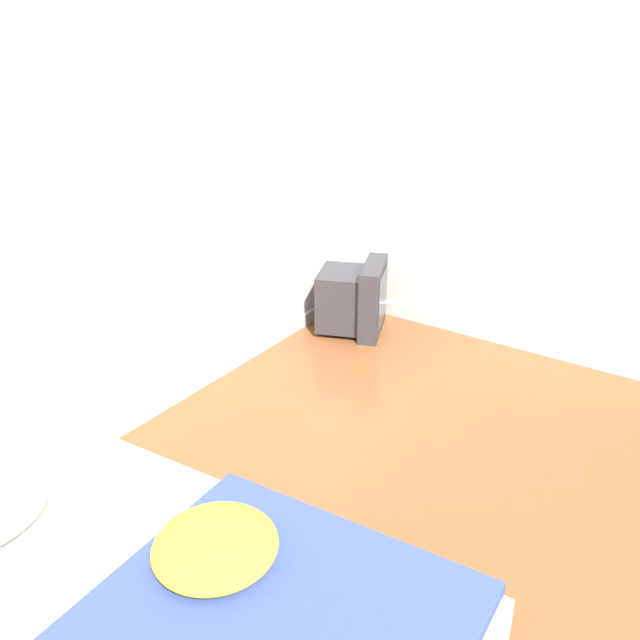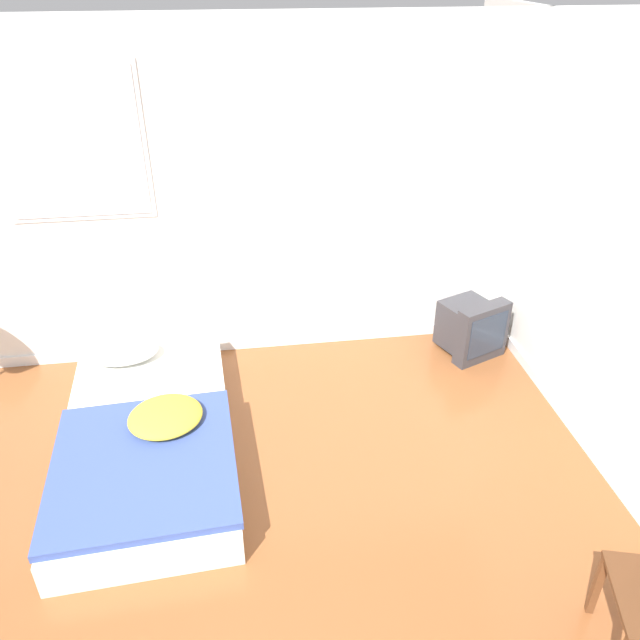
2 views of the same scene
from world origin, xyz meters
TOP-DOWN VIEW (x-y plane):
  - mattress_bed at (-0.23, 1.56)m, footprint 1.20×2.14m
  - crt_tv at (2.33, 2.44)m, footprint 0.56×0.56m

SIDE VIEW (x-z plane):
  - mattress_bed at x=-0.23m, z-range -0.04..0.33m
  - crt_tv at x=2.33m, z-range -0.01..0.48m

